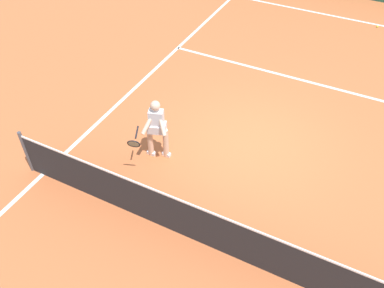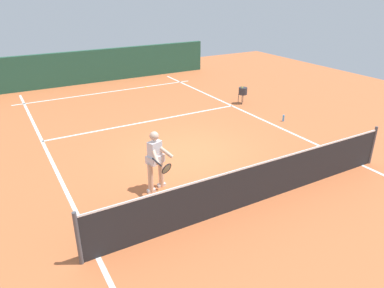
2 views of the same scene
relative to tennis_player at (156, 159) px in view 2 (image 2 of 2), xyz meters
name	(u,v)px [view 2 (image 2 of 2)]	position (x,y,z in m)	size (l,w,h in m)	color
ground_plane	(192,153)	(-1.80, -1.41, -0.85)	(27.00, 27.00, 0.00)	#C66638
court_back_wall	(95,66)	(-1.80, -11.50, -0.02)	(12.60, 0.24, 1.66)	#23513D
baseline_marking	(110,92)	(-1.80, -9.30, -0.84)	(8.60, 0.10, 0.01)	white
service_line_marking	(149,121)	(-1.80, -4.63, -0.84)	(7.60, 0.10, 0.01)	white
sideline_left_marking	(285,130)	(-5.60, -1.41, -0.84)	(0.10, 18.77, 0.01)	white
sideline_right_marking	(63,185)	(2.00, -1.41, -0.84)	(0.10, 18.77, 0.01)	white
court_net	(258,183)	(-1.80, 1.69, -0.32)	(8.28, 0.08, 1.12)	#4C4C51
tennis_player	(156,159)	(0.00, 0.00, 0.00)	(0.66, 1.10, 1.55)	beige
tennis_ball_near	(146,87)	(-3.57, -9.08, -0.81)	(0.07, 0.07, 0.07)	#D1E533
ball_hopper	(243,91)	(-6.18, -4.68, -0.30)	(0.36, 0.36, 0.74)	#333338
water_bottle	(283,118)	(-6.18, -2.14, -0.73)	(0.07, 0.07, 0.24)	#4C9EE5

